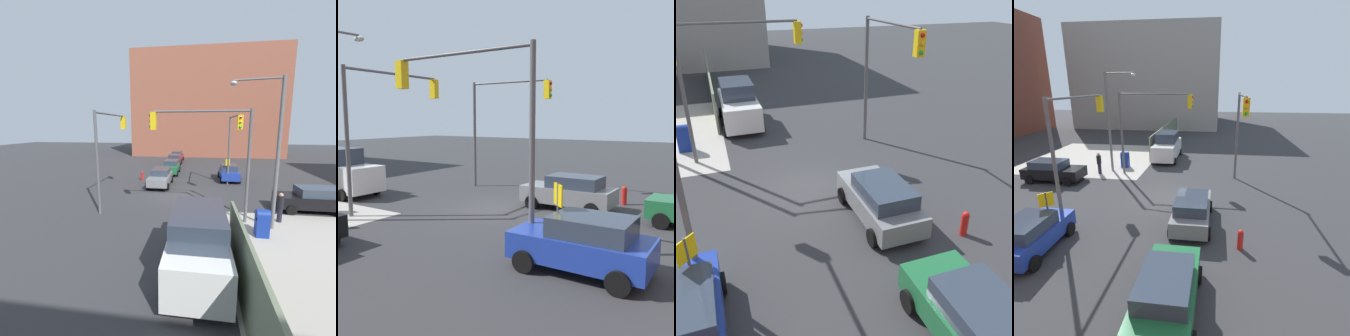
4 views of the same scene
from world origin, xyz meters
The scene contains 18 objects.
ground_plane centered at (0.00, 0.00, 0.00)m, with size 120.00×120.00×0.00m, color #333335.
sidewalk_corner centered at (9.00, 9.00, 0.01)m, with size 12.00×12.00×0.01m, color #ADA89E.
construction_fence centered at (16.31, 3.20, 1.20)m, with size 16.63×0.12×2.40m, color slate.
building_loft_east centered at (36.00, 8.97, 8.06)m, with size 20.00×24.00×16.12m.
smokestack centered at (29.16, 30.00, 7.03)m, with size 1.80×1.80×14.06m, color brown.
traffic_signal_nw_corner centered at (-2.26, 4.50, 4.65)m, with size 5.84×0.36×6.50m.
traffic_signal_se_corner centered at (2.44, -4.50, 4.63)m, with size 5.41×0.36×6.50m.
traffic_signal_ne_corner centered at (4.50, 2.28, 4.65)m, with size 0.36×5.78×6.50m.
street_lamp_corner centered at (5.14, 5.44, 4.70)m, with size 0.77×2.65×8.00m.
warning_sign_two_way centered at (-5.40, 4.55, 1.64)m, with size 0.48×0.48×2.40m.
mailbox_blue centered at (6.20, 5.00, 0.76)m, with size 0.56×0.64×1.43m.
fire_hydrant centered at (-5.00, -4.20, 0.49)m, with size 0.26×0.26×0.94m.
sedan_blue centered at (-6.30, 4.81, 0.84)m, with size 3.84×2.02×1.62m.
sedan_green centered at (-8.77, -1.63, 0.84)m, with size 3.99×2.02×1.62m.
coupe_gray centered at (-3.08, -1.87, 0.84)m, with size 4.30×2.02×1.62m.
hatchback_black centered at (2.06, 9.20, 0.84)m, with size 2.02×4.37×1.62m.
van_white_delivery centered at (9.48, 1.80, 1.28)m, with size 5.40×2.32×2.62m.
pedestrian_crossing centered at (4.20, 6.50, 0.92)m, with size 0.36×0.36×1.77m.
Camera 4 is at (-15.34, -2.98, 6.96)m, focal length 28.00 mm.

